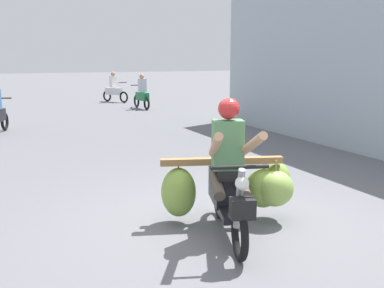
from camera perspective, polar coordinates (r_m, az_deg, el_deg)
ground_plane at (r=5.53m, az=4.24°, el=-10.21°), size 120.00×120.00×0.00m
motorbike_main_loaded at (r=5.28m, az=5.86°, el=-5.16°), size 1.71×1.73×1.58m
motorbike_distant_ahead_left at (r=17.85m, az=-6.53°, el=6.39°), size 0.50×1.62×1.40m
motorbike_distant_ahead_right at (r=20.85m, az=-10.11°, el=6.96°), size 0.91×1.45×1.40m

